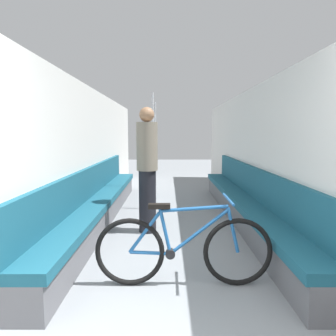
{
  "coord_description": "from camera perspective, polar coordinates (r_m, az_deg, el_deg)",
  "views": [
    {
      "loc": [
        -0.06,
        -1.17,
        1.43
      ],
      "look_at": [
        -0.05,
        2.92,
        0.95
      ],
      "focal_mm": 32.0,
      "sensor_mm": 36.0,
      "label": 1
    }
  ],
  "objects": [
    {
      "name": "grab_pole_near",
      "position": [
        7.31,
        -2.57,
        3.72
      ],
      "size": [
        0.08,
        0.08,
        2.16
      ],
      "color": "gray",
      "rests_on": "ground"
    },
    {
      "name": "bicycle",
      "position": [
        2.89,
        2.81,
        -15.24
      ],
      "size": [
        1.66,
        0.46,
        0.84
      ],
      "rotation": [
        0.0,
        0.0,
        0.3
      ],
      "color": "black",
      "rests_on": "ground"
    },
    {
      "name": "grab_pole_far",
      "position": [
        5.56,
        -3.06,
        2.8
      ],
      "size": [
        0.08,
        0.08,
        2.16
      ],
      "color": "gray",
      "rests_on": "ground"
    },
    {
      "name": "bench_seat_row_left",
      "position": [
        4.93,
        -13.18,
        -6.77
      ],
      "size": [
        0.41,
        5.28,
        0.89
      ],
      "color": "#5B5B60",
      "rests_on": "ground"
    },
    {
      "name": "wall_right",
      "position": [
        4.81,
        17.32,
        2.36
      ],
      "size": [
        0.1,
        10.01,
        2.18
      ],
      "primitive_type": "cube",
      "color": "silver",
      "rests_on": "ground"
    },
    {
      "name": "bench_seat_row_right",
      "position": [
        4.95,
        14.21,
        -6.72
      ],
      "size": [
        0.41,
        5.28,
        0.89
      ],
      "color": "#5B5B60",
      "rests_on": "ground"
    },
    {
      "name": "wall_left",
      "position": [
        4.78,
        -16.29,
        2.36
      ],
      "size": [
        0.1,
        10.01,
        2.18
      ],
      "primitive_type": "cube",
      "color": "silver",
      "rests_on": "ground"
    },
    {
      "name": "passenger_standing",
      "position": [
        4.27,
        -4.16,
        -0.05
      ],
      "size": [
        0.3,
        0.3,
        1.79
      ],
      "rotation": [
        0.0,
        0.0,
        2.53
      ],
      "color": "black",
      "rests_on": "ground"
    }
  ]
}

